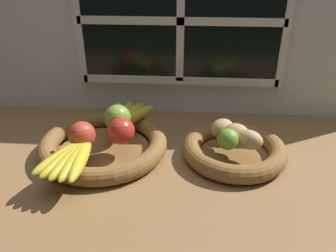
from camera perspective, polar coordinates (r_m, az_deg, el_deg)
The scene contains 14 objects.
ground_plane at distance 92.23cm, azimuth 1.09°, elevation -6.05°, with size 140.00×90.00×3.00cm, color olive.
back_wall at distance 108.43cm, azimuth 2.18°, elevation 16.16°, with size 140.00×4.60×55.00cm.
fruit_bowl_left at distance 94.07cm, azimuth -10.99°, elevation -3.17°, with size 35.30×35.30×4.86cm.
fruit_bowl_right at distance 91.82cm, azimuth 11.27°, elevation -4.03°, with size 28.00×28.00×4.86cm.
apple_red_front at distance 87.65cm, azimuth -14.56°, elevation -1.46°, with size 6.96×6.96×6.96cm, color #CC422D.
apple_green_back at distance 93.88cm, azimuth -8.66°, elevation 1.41°, with size 7.50×7.50×7.50cm, color #7AA338.
apple_red_right at distance 87.26cm, azimuth -8.05°, elevation -0.85°, with size 7.15×7.15×7.15cm, color red.
banana_bunch_front at distance 82.58cm, azimuth -16.20°, elevation -5.14°, with size 12.49×19.70×3.33cm.
banana_bunch_back at distance 100.47cm, azimuth -7.09°, elevation 2.01°, with size 14.67×17.55×3.17cm.
potato_large at distance 89.23cm, azimuth 11.58°, elevation -1.21°, with size 6.87×5.71×5.16cm, color tan.
potato_oblong at distance 91.15cm, azimuth 9.30°, elevation -0.36°, with size 6.69×5.42×5.07cm, color tan.
potato_small at distance 87.13cm, azimuth 13.74°, elevation -2.27°, with size 7.29×4.91×5.07cm, color tan.
lime_near at distance 85.68cm, azimuth 10.23°, elevation -2.24°, with size 5.53×5.53×5.53cm, color #6B9E33.
chili_pepper at distance 88.86cm, azimuth 11.88°, elevation -2.59°, with size 1.90×1.90×11.25cm, color red.
Camera 1 is at (3.98, -76.26, 50.21)cm, focal length 35.51 mm.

